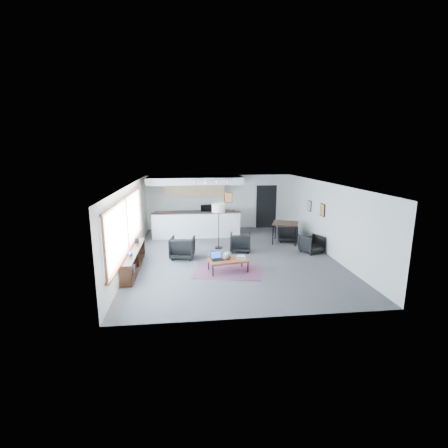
{
  "coord_description": "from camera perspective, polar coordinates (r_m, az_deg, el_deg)",
  "views": [
    {
      "loc": [
        -1.56,
        -11.07,
        3.66
      ],
      "look_at": [
        -0.25,
        0.4,
        1.11
      ],
      "focal_mm": 26.0,
      "sensor_mm": 36.0,
      "label": 1
    }
  ],
  "objects": [
    {
      "name": "doorway",
      "position": [
        16.18,
        7.4,
        3.17
      ],
      "size": [
        1.1,
        0.12,
        2.15
      ],
      "color": "black",
      "rests_on": "room"
    },
    {
      "name": "window",
      "position": [
        10.58,
        -16.71,
        -0.09
      ],
      "size": [
        0.1,
        5.95,
        1.66
      ],
      "color": "#8CBFFF",
      "rests_on": "room"
    },
    {
      "name": "dining_chair_near",
      "position": [
        12.5,
        15.19,
        -3.54
      ],
      "size": [
        0.76,
        0.74,
        0.61
      ],
      "primitive_type": "imported",
      "rotation": [
        0.0,
        0.0,
        0.38
      ],
      "color": "black",
      "rests_on": "floor"
    },
    {
      "name": "wall_art_upper",
      "position": [
        13.9,
        14.82,
        3.11
      ],
      "size": [
        0.03,
        0.34,
        0.44
      ],
      "color": "black",
      "rests_on": "room"
    },
    {
      "name": "armchair_right",
      "position": [
        12.23,
        2.9,
        -3.08
      ],
      "size": [
        0.86,
        0.82,
        0.77
      ],
      "primitive_type": "imported",
      "rotation": [
        0.0,
        0.0,
        2.96
      ],
      "color": "black",
      "rests_on": "floor"
    },
    {
      "name": "floor_lamp",
      "position": [
        12.37,
        -0.96,
        2.59
      ],
      "size": [
        0.67,
        0.67,
        1.77
      ],
      "rotation": [
        0.0,
        0.0,
        0.41
      ],
      "color": "black",
      "rests_on": "floor"
    },
    {
      "name": "dining_chair_far",
      "position": [
        13.91,
        11.11,
        -1.58
      ],
      "size": [
        0.79,
        0.76,
        0.68
      ],
      "primitive_type": "imported",
      "rotation": [
        0.0,
        0.0,
        2.91
      ],
      "color": "black",
      "rests_on": "floor"
    },
    {
      "name": "coaster",
      "position": [
        9.99,
        1.79,
        -6.58
      ],
      "size": [
        0.11,
        0.11,
        0.01
      ],
      "rotation": [
        0.0,
        0.0,
        -0.11
      ],
      "color": "#E5590C",
      "rests_on": "coffee_table"
    },
    {
      "name": "track_light",
      "position": [
        13.36,
        -2.33,
        7.6
      ],
      "size": [
        1.6,
        0.07,
        0.15
      ],
      "color": "silver",
      "rests_on": "room"
    },
    {
      "name": "dining_table",
      "position": [
        13.53,
        10.73,
        -0.1
      ],
      "size": [
        1.3,
        1.3,
        0.84
      ],
      "rotation": [
        0.0,
        0.0,
        -0.38
      ],
      "color": "#311C11",
      "rests_on": "floor"
    },
    {
      "name": "kitchenette",
      "position": [
        14.96,
        -5.05,
        3.65
      ],
      "size": [
        4.2,
        1.96,
        2.6
      ],
      "color": "white",
      "rests_on": "floor"
    },
    {
      "name": "laptop",
      "position": [
        10.15,
        -1.31,
        -5.86
      ],
      "size": [
        0.4,
        0.35,
        0.25
      ],
      "rotation": [
        0.0,
        0.0,
        0.25
      ],
      "color": "black",
      "rests_on": "coffee_table"
    },
    {
      "name": "microwave",
      "position": [
        15.46,
        -3.15,
        2.93
      ],
      "size": [
        0.52,
        0.29,
        0.35
      ],
      "primitive_type": "imported",
      "rotation": [
        0.0,
        0.0,
        0.02
      ],
      "color": "black",
      "rests_on": "kitchenette"
    },
    {
      "name": "room",
      "position": [
        11.43,
        1.49,
        0.55
      ],
      "size": [
        7.02,
        9.02,
        2.62
      ],
      "color": "#4B4B4D",
      "rests_on": "ground"
    },
    {
      "name": "wall_art_lower",
      "position": [
        12.7,
        16.93,
        2.37
      ],
      "size": [
        0.03,
        0.38,
        0.48
      ],
      "color": "black",
      "rests_on": "room"
    },
    {
      "name": "console",
      "position": [
        10.71,
        -15.6,
        -6.15
      ],
      "size": [
        0.35,
        3.0,
        0.8
      ],
      "color": "#311C11",
      "rests_on": "floor"
    },
    {
      "name": "coffee_table",
      "position": [
        10.17,
        0.71,
        -6.42
      ],
      "size": [
        1.31,
        0.85,
        0.4
      ],
      "rotation": [
        0.0,
        0.0,
        0.17
      ],
      "color": "brown",
      "rests_on": "floor"
    },
    {
      "name": "book_stack",
      "position": [
        10.26,
        3.04,
        -5.85
      ],
      "size": [
        0.31,
        0.26,
        0.09
      ],
      "rotation": [
        0.0,
        0.0,
        -0.11
      ],
      "color": "silver",
      "rests_on": "coffee_table"
    },
    {
      "name": "armchair_left",
      "position": [
        11.55,
        -7.34,
        -3.94
      ],
      "size": [
        0.92,
        0.88,
        0.84
      ],
      "primitive_type": "imported",
      "rotation": [
        0.0,
        0.0,
        2.99
      ],
      "color": "black",
      "rests_on": "floor"
    },
    {
      "name": "kilim_rug",
      "position": [
        10.29,
        0.7,
        -8.32
      ],
      "size": [
        2.31,
        1.8,
        0.01
      ],
      "rotation": [
        0.0,
        0.0,
        -0.21
      ],
      "color": "#61334B",
      "rests_on": "floor"
    },
    {
      "name": "ceramic_pot",
      "position": [
        10.11,
        0.62,
        -5.57
      ],
      "size": [
        0.26,
        0.26,
        0.26
      ],
      "rotation": [
        0.0,
        0.0,
        -0.17
      ],
      "color": "gray",
      "rests_on": "coffee_table"
    }
  ]
}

